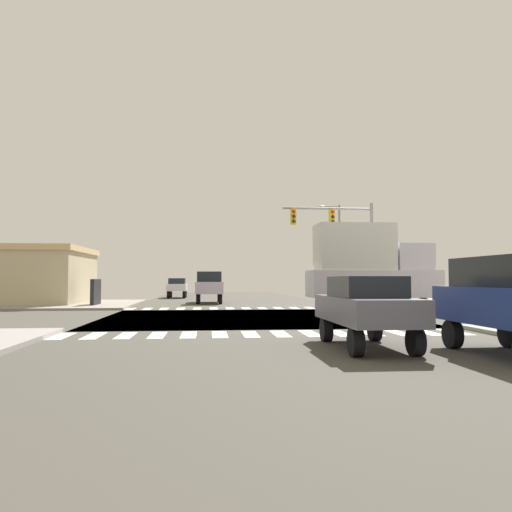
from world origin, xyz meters
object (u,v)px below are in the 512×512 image
Objects in this scene: bank_building at (9,276)px; box_truck_leading_1 at (369,265)px; traffic_signal_mast at (338,230)px; sedan_farside_1 at (366,305)px; sedan_queued_2 at (177,286)px; street_lamp at (336,244)px; pickup_nearside_1 at (209,286)px.

box_truck_leading_1 reaches higher than bank_building.
traffic_signal_mast reaches higher than bank_building.
sedan_farside_1 is 36.74m from sedan_queued_2.
box_truck_leading_1 is (11.81, -21.65, 1.45)m from sedan_queued_2.
bank_building is 30.19m from sedan_farside_1.
bank_building is 16.24m from sedan_queued_2.
traffic_signal_mast is 23.08m from bank_building.
street_lamp reaches higher than traffic_signal_mast.
pickup_nearside_1 is (14.04, 0.92, -0.74)m from bank_building.
bank_building is 2.81× the size of sedan_farside_1.
street_lamp is 1.47× the size of pickup_nearside_1.
sedan_farside_1 is at bearing -102.89° from street_lamp.
bank_building reaches higher than pickup_nearside_1.
pickup_nearside_1 is at bearing 99.05° from sedan_farside_1.
traffic_signal_mast is 19.24m from sedan_farside_1.
box_truck_leading_1 reaches higher than sedan_farside_1.
sedan_queued_2 is 24.71m from box_truck_leading_1.
box_truck_leading_1 is at bearing 118.62° from sedan_queued_2.
street_lamp is at bearing 77.11° from sedan_farside_1.
box_truck_leading_1 is (4.81, 14.41, 1.45)m from sedan_farside_1.
street_lamp is at bearing 179.61° from pickup_nearside_1.
sedan_queued_2 is at bearing -74.68° from pickup_nearside_1.
bank_building is (-22.16, 5.78, -2.88)m from traffic_signal_mast.
sedan_farside_1 is 0.60× the size of box_truck_leading_1.
pickup_nearside_1 is at bearing 140.46° from traffic_signal_mast.
box_truck_leading_1 is (22.85, -9.78, 0.53)m from bank_building.
pickup_nearside_1 is (-9.73, 0.07, -3.24)m from street_lamp.
street_lamp is at bearing 139.13° from sedan_queued_2.
sedan_queued_2 is at bearing 122.20° from traffic_signal_mast.
sedan_farside_1 is (-5.73, -25.05, -3.42)m from street_lamp.
sedan_farside_1 is (4.00, -25.11, -0.17)m from pickup_nearside_1.
sedan_queued_2 is (-12.73, 11.02, -3.42)m from street_lamp.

